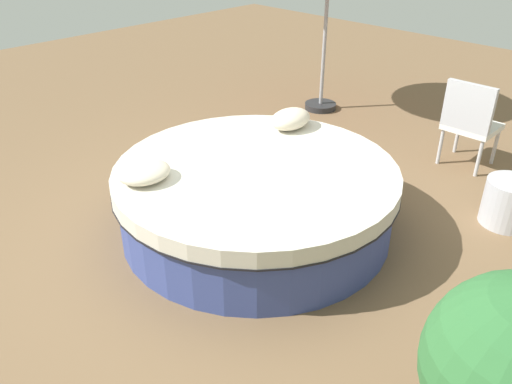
# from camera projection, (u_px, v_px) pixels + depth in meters

# --- Properties ---
(ground_plane) EXTENTS (16.00, 16.00, 0.00)m
(ground_plane) POSITION_uv_depth(u_px,v_px,m) (256.00, 227.00, 4.78)
(ground_plane) COLOR brown
(round_bed) EXTENTS (2.48, 2.48, 0.61)m
(round_bed) POSITION_uv_depth(u_px,v_px,m) (256.00, 197.00, 4.63)
(round_bed) COLOR #38478C
(round_bed) RESTS_ON ground_plane
(throw_pillow_0) EXTENTS (0.46, 0.32, 0.20)m
(throw_pillow_0) POSITION_uv_depth(u_px,v_px,m) (291.00, 119.00, 5.19)
(throw_pillow_0) COLOR beige
(throw_pillow_0) RESTS_ON round_bed
(throw_pillow_1) EXTENTS (0.44, 0.39, 0.14)m
(throw_pillow_1) POSITION_uv_depth(u_px,v_px,m) (144.00, 172.00, 4.25)
(throw_pillow_1) COLOR beige
(throw_pillow_1) RESTS_ON round_bed
(patio_chair) EXTENTS (0.51, 0.53, 0.98)m
(patio_chair) POSITION_uv_depth(u_px,v_px,m) (470.00, 119.00, 5.57)
(patio_chair) COLOR #B7B7BC
(patio_chair) RESTS_ON ground_plane
(side_table) EXTENTS (0.46, 0.46, 0.43)m
(side_table) POSITION_uv_depth(u_px,v_px,m) (509.00, 203.00, 4.74)
(side_table) COLOR #B7B7BC
(side_table) RESTS_ON ground_plane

